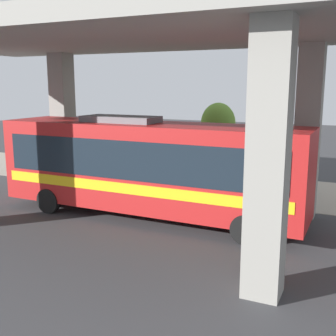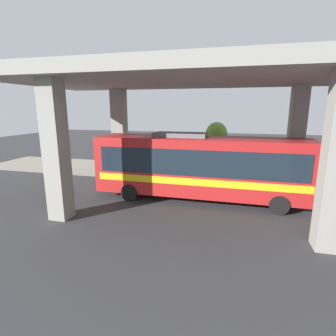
# 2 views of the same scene
# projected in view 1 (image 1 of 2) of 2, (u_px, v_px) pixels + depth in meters

# --- Properties ---
(ground_plane) EXTENTS (80.00, 80.00, 0.00)m
(ground_plane) POSITION_uv_depth(u_px,v_px,m) (174.00, 196.00, 19.45)
(ground_plane) COLOR #38383A
(ground_plane) RESTS_ON ground
(sidewalk_strip) EXTENTS (6.00, 40.00, 0.02)m
(sidewalk_strip) POSITION_uv_depth(u_px,v_px,m) (197.00, 183.00, 22.11)
(sidewalk_strip) COLOR gray
(sidewalk_strip) RESTS_ON ground
(overpass) EXTENTS (9.40, 19.59, 7.15)m
(overpass) POSITION_uv_depth(u_px,v_px,m) (127.00, 49.00, 14.68)
(overpass) COLOR gray
(overpass) RESTS_ON ground
(bus) EXTENTS (2.77, 11.94, 3.89)m
(bus) POSITION_uv_depth(u_px,v_px,m) (148.00, 164.00, 16.04)
(bus) COLOR #B21E1E
(bus) RESTS_ON ground
(fire_hydrant) EXTENTS (0.49, 0.24, 1.11)m
(fire_hydrant) POSITION_uv_depth(u_px,v_px,m) (138.00, 170.00, 22.55)
(fire_hydrant) COLOR #B21919
(fire_hydrant) RESTS_ON ground
(planter_front) EXTENTS (0.99, 0.99, 1.54)m
(planter_front) POSITION_uv_depth(u_px,v_px,m) (203.00, 173.00, 20.73)
(planter_front) COLOR gray
(planter_front) RESTS_ON ground
(planter_middle) EXTENTS (1.44, 1.44, 1.84)m
(planter_middle) POSITION_uv_depth(u_px,v_px,m) (111.00, 168.00, 21.37)
(planter_middle) COLOR gray
(planter_middle) RESTS_ON ground
(planter_back) EXTENTS (1.23, 1.23, 1.71)m
(planter_back) POSITION_uv_depth(u_px,v_px,m) (175.00, 168.00, 21.53)
(planter_back) COLOR gray
(planter_back) RESTS_ON ground
(planter_extra) EXTENTS (1.27, 1.27, 1.72)m
(planter_extra) POSITION_uv_depth(u_px,v_px,m) (170.00, 174.00, 20.23)
(planter_extra) COLOR gray
(planter_extra) RESTS_ON ground
(street_tree_near) EXTENTS (1.82, 1.82, 4.15)m
(street_tree_near) POSITION_uv_depth(u_px,v_px,m) (218.00, 124.00, 22.17)
(street_tree_near) COLOR brown
(street_tree_near) RESTS_ON ground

